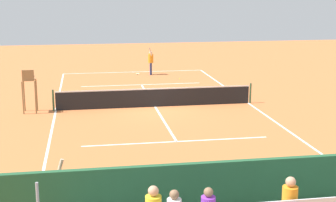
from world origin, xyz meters
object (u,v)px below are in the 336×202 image
at_px(courtside_bench, 335,196).
at_px(line_judge, 61,197).
at_px(tennis_racket, 138,74).
at_px(umpire_chair, 29,86).
at_px(tennis_net, 155,97).
at_px(tennis_ball_near, 180,79).
at_px(tennis_player, 151,60).

relative_size(courtside_bench, line_judge, 0.93).
xyz_separation_m(tennis_racket, line_judge, (4.41, 23.34, 1.00)).
height_order(umpire_chair, courtside_bench, umpire_chair).
distance_m(tennis_net, tennis_ball_near, 8.09).
relative_size(courtside_bench, tennis_racket, 3.08).
height_order(courtside_bench, tennis_player, tennis_player).
distance_m(umpire_chair, courtside_bench, 15.99).
bearing_deg(tennis_racket, line_judge, 79.29).
bearing_deg(tennis_player, line_judge, 76.99).
distance_m(courtside_bench, tennis_racket, 23.59).
xyz_separation_m(tennis_player, tennis_ball_near, (-1.67, 2.06, -0.98)).
bearing_deg(umpire_chair, tennis_player, -126.55).
distance_m(tennis_player, tennis_racket, 1.41).
bearing_deg(line_judge, tennis_player, -103.01).
distance_m(tennis_net, umpire_chair, 6.26).
height_order(tennis_net, umpire_chair, umpire_chair).
relative_size(umpire_chair, tennis_player, 1.11).
xyz_separation_m(tennis_net, umpire_chair, (6.20, 0.18, 0.81)).
xyz_separation_m(courtside_bench, tennis_racket, (2.72, -23.42, -0.54)).
bearing_deg(tennis_player, courtside_bench, 94.62).
height_order(courtside_bench, tennis_racket, courtside_bench).
relative_size(courtside_bench, tennis_player, 0.93).
bearing_deg(line_judge, courtside_bench, 179.36).
bearing_deg(tennis_net, tennis_ball_near, -109.91).
bearing_deg(tennis_net, courtside_bench, 102.48).
bearing_deg(tennis_net, umpire_chair, 1.64).
xyz_separation_m(umpire_chair, tennis_player, (-7.28, -9.83, -0.30)).
bearing_deg(courtside_bench, line_judge, -0.64).
bearing_deg(tennis_net, tennis_player, -96.41).
height_order(tennis_net, tennis_ball_near, tennis_net).
xyz_separation_m(courtside_bench, line_judge, (7.13, -0.08, 0.46)).
bearing_deg(tennis_racket, courtside_bench, 96.62).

